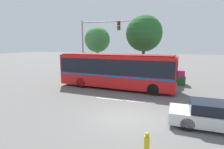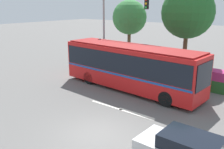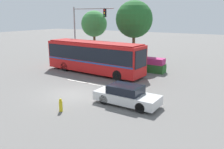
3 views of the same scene
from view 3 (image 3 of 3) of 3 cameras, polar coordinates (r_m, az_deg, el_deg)
The scene contains 11 objects.
ground_plane at distance 18.43m, azimuth -9.77°, elevation -4.70°, with size 140.00×140.00×0.00m, color slate.
city_bus at distance 24.55m, azimuth -4.41°, elevation 4.66°, with size 11.20×3.26×3.28m.
sedan_foreground at distance 15.91m, azimuth 3.57°, elevation -5.14°, with size 4.50×1.84×1.34m.
traffic_light_pole at distance 29.16m, azimuth -6.99°, elevation 11.57°, with size 5.80×0.24×6.93m.
flowering_hedge at distance 27.04m, azimuth 2.38°, elevation 3.16°, with size 10.27×1.21×1.52m.
street_tree_left at distance 32.80m, azimuth -4.38°, elevation 12.19°, with size 3.52×3.52×6.59m.
street_tree_centre at distance 28.43m, azimuth 5.42°, elevation 13.22°, with size 4.36×4.36×7.67m.
fire_hydrant at distance 15.19m, azimuth -12.38°, elevation -7.32°, with size 0.22×0.22×0.86m.
lane_stripe_near at distance 20.70m, azimuth -3.52°, elevation -2.39°, with size 2.40×0.16×0.01m, color silver.
lane_stripe_mid at distance 21.83m, azimuth -8.34°, elevation -1.65°, with size 2.40×0.16×0.01m, color silver.
lane_stripe_far at distance 20.53m, azimuth -3.54°, elevation -2.54°, with size 2.40×0.16×0.01m, color silver.
Camera 3 is at (11.66, -13.00, 5.87)m, focal length 37.53 mm.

